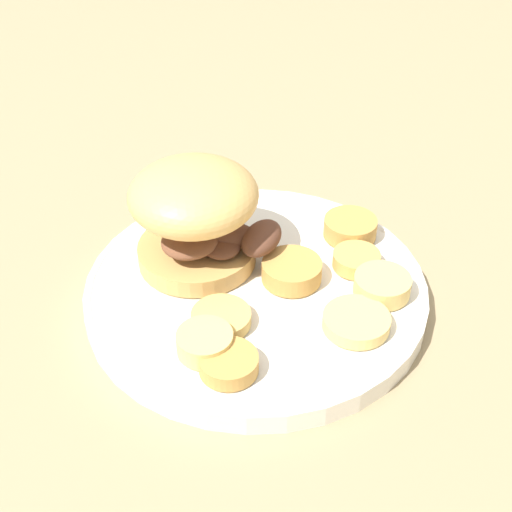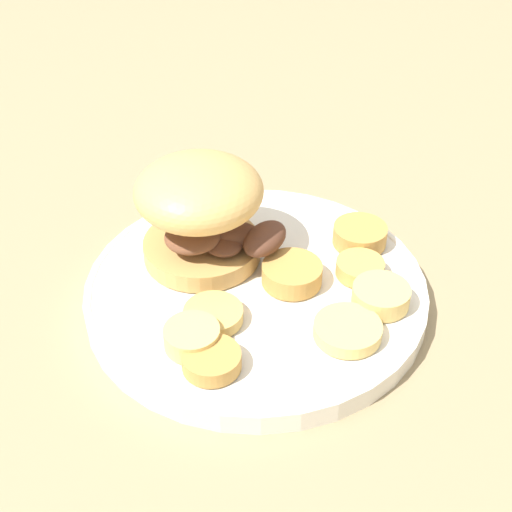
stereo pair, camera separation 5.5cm
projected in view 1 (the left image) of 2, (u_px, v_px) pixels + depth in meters
name	position (u px, v px, depth m)	size (l,w,h in m)	color
ground_plane	(256.00, 299.00, 0.57)	(4.00, 4.00, 0.00)	#937F5B
dinner_plate	(256.00, 289.00, 0.57)	(0.27, 0.27, 0.02)	white
sandwich	(198.00, 214.00, 0.55)	(0.11, 0.11, 0.09)	tan
potato_round_0	(221.00, 318.00, 0.52)	(0.04, 0.04, 0.01)	tan
potato_round_1	(356.00, 322.00, 0.52)	(0.05, 0.05, 0.01)	#DBB766
potato_round_2	(229.00, 363.00, 0.48)	(0.04, 0.04, 0.01)	#BC8942
potato_round_3	(292.00, 271.00, 0.56)	(0.05, 0.05, 0.02)	#BC8942
potato_round_4	(205.00, 342.00, 0.50)	(0.04, 0.04, 0.02)	#DBB766
potato_round_5	(382.00, 285.00, 0.55)	(0.04, 0.04, 0.02)	#DBB766
potato_round_6	(356.00, 260.00, 0.57)	(0.04, 0.04, 0.01)	tan
potato_round_7	(350.00, 228.00, 0.61)	(0.05, 0.05, 0.02)	#BC8942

